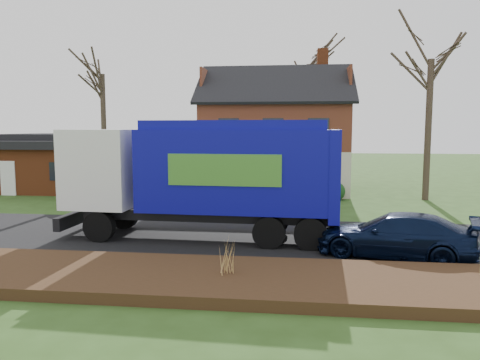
# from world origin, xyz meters

# --- Properties ---
(ground) EXTENTS (120.00, 120.00, 0.00)m
(ground) POSITION_xyz_m (0.00, 0.00, 0.00)
(ground) COLOR #294517
(ground) RESTS_ON ground
(road) EXTENTS (80.00, 7.00, 0.02)m
(road) POSITION_xyz_m (0.00, 0.00, 0.01)
(road) COLOR black
(road) RESTS_ON ground
(mulch_verge) EXTENTS (80.00, 3.50, 0.30)m
(mulch_verge) POSITION_xyz_m (0.00, -5.30, 0.15)
(mulch_verge) COLOR #302010
(mulch_verge) RESTS_ON ground
(main_house) EXTENTS (12.95, 8.95, 9.26)m
(main_house) POSITION_xyz_m (1.49, 13.91, 4.03)
(main_house) COLOR beige
(main_house) RESTS_ON ground
(ranch_house) EXTENTS (9.80, 8.20, 3.70)m
(ranch_house) POSITION_xyz_m (-12.00, 13.00, 1.81)
(ranch_house) COLOR brown
(ranch_house) RESTS_ON ground
(garbage_truck) EXTENTS (10.26, 3.08, 4.36)m
(garbage_truck) POSITION_xyz_m (0.11, -0.23, 2.51)
(garbage_truck) COLOR black
(garbage_truck) RESTS_ON ground
(silver_sedan) EXTENTS (4.68, 3.21, 1.46)m
(silver_sedan) POSITION_xyz_m (-6.33, 5.10, 0.73)
(silver_sedan) COLOR #AFB2B7
(silver_sedan) RESTS_ON ground
(navy_wagon) EXTENTS (5.26, 3.28, 1.42)m
(navy_wagon) POSITION_xyz_m (6.53, -2.01, 0.71)
(navy_wagon) COLOR black
(navy_wagon) RESTS_ON ground
(tree_front_west) EXTENTS (3.36, 3.36, 9.99)m
(tree_front_west) POSITION_xyz_m (-7.85, 9.32, 8.23)
(tree_front_west) COLOR #3E3325
(tree_front_west) RESTS_ON ground
(tree_front_east) EXTENTS (4.05, 4.05, 11.26)m
(tree_front_east) POSITION_xyz_m (10.71, 10.47, 9.15)
(tree_front_east) COLOR #423428
(tree_front_east) RESTS_ON ground
(tree_back) EXTENTS (3.88, 3.88, 12.28)m
(tree_back) POSITION_xyz_m (4.22, 20.75, 10.23)
(tree_back) COLOR #392B22
(tree_back) RESTS_ON ground
(grass_clump_mid) EXTENTS (0.34, 0.28, 0.94)m
(grass_clump_mid) POSITION_xyz_m (1.61, -5.30, 0.77)
(grass_clump_mid) COLOR #AE874C
(grass_clump_mid) RESTS_ON mulch_verge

